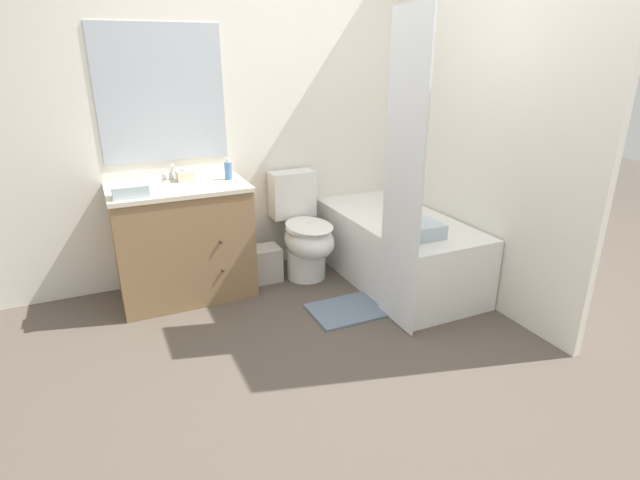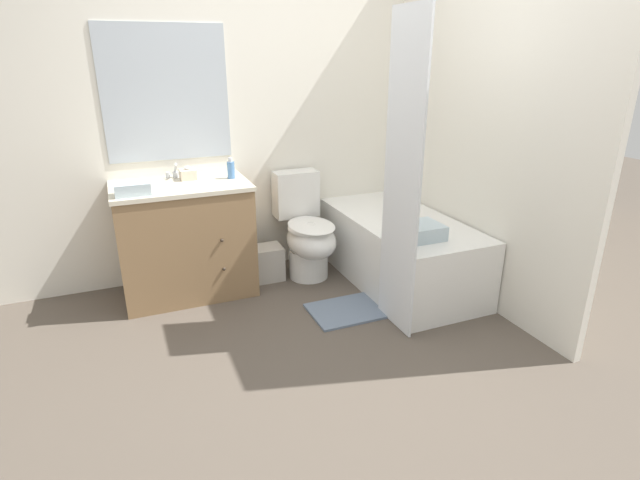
{
  "view_description": "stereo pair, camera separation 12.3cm",
  "coord_description": "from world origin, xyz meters",
  "px_view_note": "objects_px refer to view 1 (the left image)",
  "views": [
    {
      "loc": [
        -1.23,
        -2.15,
        1.69
      ],
      "look_at": [
        0.1,
        0.71,
        0.5
      ],
      "focal_mm": 28.0,
      "sensor_mm": 36.0,
      "label": 1
    },
    {
      "loc": [
        -1.12,
        -2.2,
        1.69
      ],
      "look_at": [
        0.1,
        0.71,
        0.5
      ],
      "focal_mm": 28.0,
      "sensor_mm": 36.0,
      "label": 2
    }
  ],
  "objects_px": {
    "tissue_box": "(185,175)",
    "bath_mat": "(350,309)",
    "sink_faucet": "(172,174)",
    "hand_towel_folded": "(130,191)",
    "toilet": "(304,233)",
    "wastebasket": "(264,264)",
    "bathtub": "(397,248)",
    "bath_towel_folded": "(416,230)",
    "soap_dispenser": "(228,170)",
    "vanity_cabinet": "(183,240)"
  },
  "relations": [
    {
      "from": "tissue_box",
      "to": "bath_mat",
      "type": "xyz_separation_m",
      "value": [
        0.9,
        -0.86,
        -0.86
      ]
    },
    {
      "from": "sink_faucet",
      "to": "hand_towel_folded",
      "type": "height_order",
      "value": "sink_faucet"
    },
    {
      "from": "toilet",
      "to": "wastebasket",
      "type": "distance_m",
      "value": 0.4
    },
    {
      "from": "bathtub",
      "to": "bath_towel_folded",
      "type": "bearing_deg",
      "value": -107.96
    },
    {
      "from": "toilet",
      "to": "bathtub",
      "type": "distance_m",
      "value": 0.73
    },
    {
      "from": "bath_mat",
      "to": "sink_faucet",
      "type": "bearing_deg",
      "value": 135.83
    },
    {
      "from": "tissue_box",
      "to": "soap_dispenser",
      "type": "distance_m",
      "value": 0.31
    },
    {
      "from": "bath_towel_folded",
      "to": "bath_mat",
      "type": "bearing_deg",
      "value": 164.99
    },
    {
      "from": "vanity_cabinet",
      "to": "tissue_box",
      "type": "distance_m",
      "value": 0.46
    },
    {
      "from": "bathtub",
      "to": "bath_mat",
      "type": "xyz_separation_m",
      "value": [
        -0.56,
        -0.3,
        -0.25
      ]
    },
    {
      "from": "hand_towel_folded",
      "to": "bath_mat",
      "type": "distance_m",
      "value": 1.65
    },
    {
      "from": "vanity_cabinet",
      "to": "tissue_box",
      "type": "height_order",
      "value": "tissue_box"
    },
    {
      "from": "wastebasket",
      "to": "soap_dispenser",
      "type": "distance_m",
      "value": 0.79
    },
    {
      "from": "tissue_box",
      "to": "soap_dispenser",
      "type": "bearing_deg",
      "value": -17.63
    },
    {
      "from": "sink_faucet",
      "to": "bathtub",
      "type": "height_order",
      "value": "sink_faucet"
    },
    {
      "from": "vanity_cabinet",
      "to": "toilet",
      "type": "bearing_deg",
      "value": -4.58
    },
    {
      "from": "tissue_box",
      "to": "hand_towel_folded",
      "type": "bearing_deg",
      "value": -143.34
    },
    {
      "from": "sink_faucet",
      "to": "toilet",
      "type": "bearing_deg",
      "value": -16.58
    },
    {
      "from": "bath_mat",
      "to": "vanity_cabinet",
      "type": "bearing_deg",
      "value": 142.53
    },
    {
      "from": "hand_towel_folded",
      "to": "soap_dispenser",
      "type": "bearing_deg",
      "value": 16.19
    },
    {
      "from": "soap_dispenser",
      "to": "hand_towel_folded",
      "type": "relative_size",
      "value": 0.68
    },
    {
      "from": "bathtub",
      "to": "soap_dispenser",
      "type": "xyz_separation_m",
      "value": [
        -1.17,
        0.46,
        0.63
      ]
    },
    {
      "from": "toilet",
      "to": "soap_dispenser",
      "type": "bearing_deg",
      "value": 170.21
    },
    {
      "from": "bathtub",
      "to": "bath_mat",
      "type": "height_order",
      "value": "bathtub"
    },
    {
      "from": "hand_towel_folded",
      "to": "bath_mat",
      "type": "relative_size",
      "value": 0.4
    },
    {
      "from": "vanity_cabinet",
      "to": "tissue_box",
      "type": "relative_size",
      "value": 7.65
    },
    {
      "from": "hand_towel_folded",
      "to": "wastebasket",
      "type": "bearing_deg",
      "value": 10.09
    },
    {
      "from": "tissue_box",
      "to": "hand_towel_folded",
      "type": "relative_size",
      "value": 0.56
    },
    {
      "from": "bathtub",
      "to": "bath_towel_folded",
      "type": "distance_m",
      "value": 0.54
    },
    {
      "from": "soap_dispenser",
      "to": "bathtub",
      "type": "bearing_deg",
      "value": -21.63
    },
    {
      "from": "wastebasket",
      "to": "hand_towel_folded",
      "type": "height_order",
      "value": "hand_towel_folded"
    },
    {
      "from": "tissue_box",
      "to": "bath_mat",
      "type": "bearing_deg",
      "value": -43.78
    },
    {
      "from": "vanity_cabinet",
      "to": "bathtub",
      "type": "xyz_separation_m",
      "value": [
        1.54,
        -0.44,
        -0.16
      ]
    },
    {
      "from": "sink_faucet",
      "to": "hand_towel_folded",
      "type": "xyz_separation_m",
      "value": [
        -0.32,
        -0.38,
        0.0
      ]
    },
    {
      "from": "sink_faucet",
      "to": "bath_towel_folded",
      "type": "bearing_deg",
      "value": -37.14
    },
    {
      "from": "bathtub",
      "to": "vanity_cabinet",
      "type": "bearing_deg",
      "value": 163.96
    },
    {
      "from": "bath_mat",
      "to": "bath_towel_folded",
      "type": "bearing_deg",
      "value": -15.01
    },
    {
      "from": "hand_towel_folded",
      "to": "bathtub",
      "type": "bearing_deg",
      "value": -8.09
    },
    {
      "from": "soap_dispenser",
      "to": "bath_towel_folded",
      "type": "relative_size",
      "value": 0.45
    },
    {
      "from": "bathtub",
      "to": "soap_dispenser",
      "type": "height_order",
      "value": "soap_dispenser"
    },
    {
      "from": "vanity_cabinet",
      "to": "wastebasket",
      "type": "height_order",
      "value": "vanity_cabinet"
    },
    {
      "from": "soap_dispenser",
      "to": "bath_towel_folded",
      "type": "bearing_deg",
      "value": -40.54
    },
    {
      "from": "sink_faucet",
      "to": "tissue_box",
      "type": "distance_m",
      "value": 0.11
    },
    {
      "from": "hand_towel_folded",
      "to": "tissue_box",
      "type": "bearing_deg",
      "value": 36.66
    },
    {
      "from": "vanity_cabinet",
      "to": "toilet",
      "type": "xyz_separation_m",
      "value": [
        0.92,
        -0.07,
        -0.07
      ]
    },
    {
      "from": "vanity_cabinet",
      "to": "bath_towel_folded",
      "type": "bearing_deg",
      "value": -31.58
    },
    {
      "from": "bath_towel_folded",
      "to": "vanity_cabinet",
      "type": "bearing_deg",
      "value": 148.42
    },
    {
      "from": "toilet",
      "to": "bath_towel_folded",
      "type": "relative_size",
      "value": 2.41
    },
    {
      "from": "soap_dispenser",
      "to": "bath_mat",
      "type": "bearing_deg",
      "value": -51.77
    },
    {
      "from": "vanity_cabinet",
      "to": "wastebasket",
      "type": "xyz_separation_m",
      "value": [
        0.6,
        -0.02,
        -0.29
      ]
    }
  ]
}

